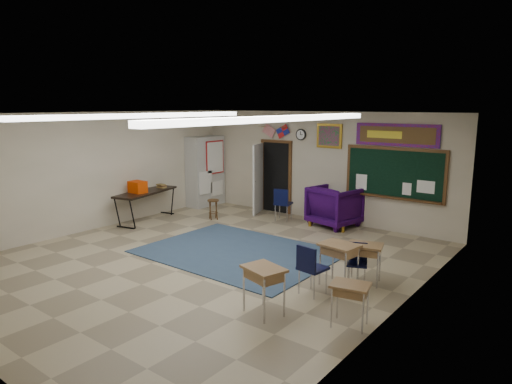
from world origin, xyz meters
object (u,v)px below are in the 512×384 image
Objects in this scene: student_desk_front_right at (365,261)px; folding_table at (146,204)px; wingback_armchair at (335,206)px; wooden_stool at (213,209)px; student_desk_front_left at (339,263)px.

student_desk_front_right is 6.75m from folding_table.
folding_table is at bearing 43.35° from wingback_armchair.
wingback_armchair reaches higher than wooden_stool.
student_desk_front_left is (2.03, -3.64, -0.10)m from wingback_armchair.
wooden_stool is at bearing 145.71° from student_desk_front_right.
student_desk_front_left reaches higher than student_desk_front_right.
folding_table reaches higher than wooden_stool.
wingback_armchair is 1.51× the size of student_desk_front_left.
folding_table reaches higher than student_desk_front_right.
student_desk_front_right is 1.29× the size of wooden_stool.
student_desk_front_left is at bearing -21.63° from folding_table.
student_desk_front_right is 5.64m from wooden_stool.
folding_table is (-4.40, -2.73, -0.08)m from wingback_armchair.
folding_table is at bearing -137.64° from wooden_stool.
student_desk_front_right is at bearing -18.03° from wooden_stool.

